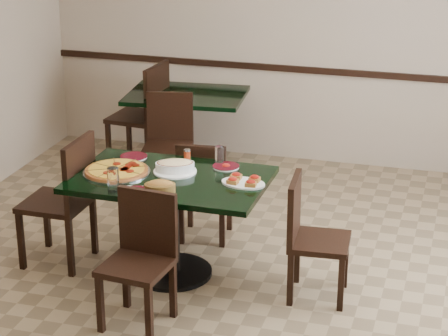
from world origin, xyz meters
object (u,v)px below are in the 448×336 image
(back_chair_left, at_px, (146,110))
(pepperoni_pizza, at_px, (117,170))
(bread_basket, at_px, (160,187))
(bruschetta_platter, at_px, (243,181))
(back_table, at_px, (187,117))
(chair_left, at_px, (67,194))
(chair_near, at_px, (141,252))
(chair_right, at_px, (308,232))
(main_table, at_px, (171,201))
(back_chair_near, at_px, (169,138))
(chair_far, at_px, (204,187))
(lasagna_casserole, at_px, (175,166))

(back_chair_left, bearing_deg, pepperoni_pizza, 21.18)
(bread_basket, bearing_deg, pepperoni_pizza, 130.88)
(bruschetta_platter, bearing_deg, back_table, 126.27)
(chair_left, bearing_deg, chair_near, 54.21)
(chair_right, bearing_deg, main_table, 84.18)
(back_chair_near, bearing_deg, back_table, 80.08)
(chair_far, height_order, back_chair_left, back_chair_left)
(back_chair_left, relative_size, lasagna_casserole, 3.16)
(chair_right, bearing_deg, chair_far, 51.81)
(back_chair_left, relative_size, bruschetta_platter, 3.00)
(chair_near, relative_size, pepperoni_pizza, 1.82)
(chair_right, relative_size, lasagna_casserole, 2.67)
(chair_far, xyz_separation_m, pepperoni_pizza, (-0.44, -0.63, 0.32))
(pepperoni_pizza, relative_size, lasagna_casserole, 1.49)
(chair_right, distance_m, back_chair_left, 2.83)
(chair_near, xyz_separation_m, chair_left, (-0.81, 0.60, 0.06))
(chair_left, height_order, back_chair_left, back_chair_left)
(chair_right, bearing_deg, back_table, 32.69)
(bread_basket, bearing_deg, back_chair_near, 90.67)
(back_chair_near, bearing_deg, back_chair_left, 118.94)
(main_table, bearing_deg, bread_basket, -83.03)
(main_table, distance_m, lasagna_casserole, 0.25)
(main_table, xyz_separation_m, chair_left, (-0.78, -0.04, -0.02))
(chair_left, relative_size, bread_basket, 4.03)
(chair_left, bearing_deg, pepperoni_pizza, 92.31)
(chair_far, bearing_deg, main_table, 79.38)
(back_chair_left, height_order, lasagna_casserole, back_chair_left)
(back_chair_left, distance_m, pepperoni_pizza, 2.13)
(main_table, distance_m, bruschetta_platter, 0.56)
(pepperoni_pizza, bearing_deg, main_table, 3.74)
(chair_left, bearing_deg, back_table, 175.11)
(back_table, distance_m, chair_far, 1.58)
(back_chair_left, bearing_deg, lasagna_casserole, 32.15)
(chair_left, xyz_separation_m, back_chair_near, (0.22, 1.57, -0.06))
(main_table, height_order, back_chair_near, back_chair_near)
(main_table, relative_size, bruschetta_platter, 4.04)
(chair_far, height_order, pepperoni_pizza, chair_far)
(chair_near, height_order, chair_right, chair_near)
(chair_near, bearing_deg, back_chair_near, 111.32)
(chair_left, distance_m, back_chair_left, 2.06)
(chair_near, height_order, bruschetta_platter, chair_near)
(chair_left, height_order, lasagna_casserole, chair_left)
(back_chair_near, xyz_separation_m, bruschetta_platter, (1.09, -1.53, 0.29))
(main_table, distance_m, back_chair_near, 1.64)
(back_chair_near, xyz_separation_m, pepperoni_pizza, (0.18, -1.56, 0.28))
(back_table, bearing_deg, bread_basket, -80.90)
(chair_far, height_order, chair_right, chair_right)
(chair_far, distance_m, chair_left, 1.06)
(main_table, xyz_separation_m, back_chair_left, (-0.96, 2.02, 0.00))
(chair_near, bearing_deg, chair_right, 38.52)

